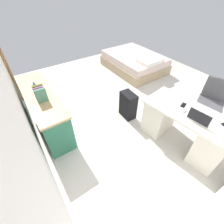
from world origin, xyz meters
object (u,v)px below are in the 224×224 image
Objects in this scene: credenza at (45,110)px; figurine_small at (34,83)px; office_chair at (209,104)px; cell_phone_by_mouse at (183,105)px; laptop at (200,118)px; desk at (184,127)px; suitcase_black at (128,105)px; bed at (134,62)px; computer_mouse at (184,110)px.

figurine_small is (0.30, 0.00, 0.45)m from credenza.
cell_phone_by_mouse is (0.08, 0.88, 0.33)m from office_chair.
laptop is at bearing -142.36° from figurine_small.
credenza is at bearing 45.48° from desk.
office_chair is 1.63m from suitcase_black.
office_chair is 3.28m from credenza.
office_chair is at bearing -121.85° from credenza.
bed is 17.28× the size of figurine_small.
bed is 13.98× the size of cell_phone_by_mouse.
cell_phone_by_mouse is (-2.59, 1.20, 0.51)m from bed.
bed is at bearing -33.86° from computer_mouse.
laptop reaches higher than cell_phone_by_mouse.
suitcase_black is at bearing 7.29° from computer_mouse.
figurine_small is at bearing 0.29° from credenza.
computer_mouse is at bearing 40.37° from desk.
cell_phone_by_mouse is at bearing 155.23° from bed.
laptop is 3.07× the size of figurine_small.
figurine_small reaches higher than credenza.
office_chair is at bearing -74.36° from laptop.
bed is at bearing -78.36° from figurine_small.
laptop is at bearing 105.64° from office_chair.
credenza is 2.72m from laptop.
cell_phone_by_mouse is at bearing -18.94° from laptop.
cell_phone_by_mouse is at bearing -135.70° from figurine_small.
computer_mouse is 0.74× the size of cell_phone_by_mouse.
laptop reaches higher than office_chair.
desk is 15.16× the size of computer_mouse.
desk is at bearing -134.52° from credenza.
desk is 0.45m from laptop.
credenza is at bearing 37.87° from computer_mouse.
credenza is 3.05× the size of suitcase_black.
figurine_small is (2.05, 1.79, 0.08)m from computer_mouse.
computer_mouse is at bearing -134.31° from credenza.
laptop is at bearing 159.00° from desk.
laptop is 2.48× the size of cell_phone_by_mouse.
credenza is at bearing 31.29° from cell_phone_by_mouse.
figurine_small is (2.31, 1.78, 0.04)m from laptop.
desk is 2.86m from figurine_small.
desk reaches higher than suitcase_black.
credenza is (1.82, 1.85, 0.00)m from desk.
suitcase_black is 5.89× the size of computer_mouse.
figurine_small is (1.95, 1.91, 0.09)m from cell_phone_by_mouse.
desk is 2.57× the size of suitcase_black.
bed is 3.28m from laptop.
credenza is at bearing -179.71° from figurine_small.
figurine_small is at bearing 58.67° from suitcase_black.
bed is at bearing -73.07° from credenza.
figurine_small is (-0.64, 3.10, 0.60)m from bed.
figurine_small reaches higher than suitcase_black.
cell_phone_by_mouse is (0.10, -0.12, -0.01)m from computer_mouse.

